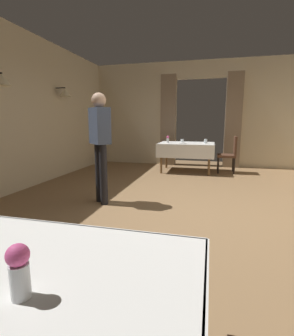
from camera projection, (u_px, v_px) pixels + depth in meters
name	position (u px, v px, depth m)	size (l,w,h in m)	color
ground	(184.00, 213.00, 3.63)	(10.08, 10.08, 0.00)	olive
wall_back	(200.00, 114.00, 7.34)	(6.40, 0.27, 3.00)	beige
dining_table_near	(24.00, 316.00, 0.85)	(1.19, 1.04, 0.75)	brown
dining_table_mid	(186.00, 147.00, 6.55)	(1.41, 1.02, 0.75)	brown
chair_mid_right	(230.00, 153.00, 6.40)	(0.44, 0.44, 0.93)	black
flower_vase_near	(19.00, 269.00, 0.77)	(0.07, 0.07, 0.18)	silver
flower_vase_mid	(168.00, 139.00, 6.53)	(0.07, 0.07, 0.19)	silver
glass_mid_b	(182.00, 141.00, 6.78)	(0.08, 0.08, 0.08)	silver
glass_mid_c	(206.00, 141.00, 6.40)	(0.08, 0.08, 0.11)	silver
plate_mid_d	(182.00, 143.00, 6.29)	(0.21, 0.21, 0.01)	white
person_waiter_by_doorway	(100.00, 139.00, 3.90)	(0.41, 0.41, 1.72)	black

